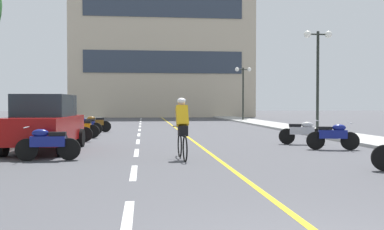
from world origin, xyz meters
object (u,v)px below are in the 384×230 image
motorcycle_5 (71,130)px  motorcycle_8 (95,123)px  motorcycle_7 (85,125)px  cyclist_rider (182,127)px  street_lamp_mid (318,58)px  motorcycle_2 (48,143)px  motorcycle_6 (80,128)px  street_lamp_far (243,81)px  parked_car_near (45,123)px  motorcycle_3 (333,136)px  motorcycle_4 (302,132)px

motorcycle_5 → motorcycle_8: 6.05m
motorcycle_7 → motorcycle_8: size_ratio=0.99×
motorcycle_8 → cyclist_rider: bearing=-73.0°
street_lamp_mid → motorcycle_2: size_ratio=3.00×
motorcycle_6 → cyclist_rider: cyclist_rider is taller
street_lamp_far → motorcycle_7: 20.20m
parked_car_near → motorcycle_3: size_ratio=2.57×
street_lamp_mid → motorcycle_6: bearing=-172.1°
street_lamp_far → cyclist_rider: bearing=-106.5°
motorcycle_8 → motorcycle_5: bearing=-92.8°
motorcycle_2 → motorcycle_4: size_ratio=1.02×
motorcycle_5 → cyclist_rider: (3.95, -5.91, 0.41)m
motorcycle_7 → cyclist_rider: size_ratio=0.95×
motorcycle_2 → motorcycle_3: size_ratio=1.02×
motorcycle_8 → cyclist_rider: size_ratio=0.96×
street_lamp_far → motorcycle_7: (-11.66, -16.20, -3.08)m
motorcycle_6 → motorcycle_8: 4.14m
parked_car_near → motorcycle_5: (0.25, 3.41, -0.44)m
motorcycle_2 → motorcycle_5: 5.86m
parked_car_near → motorcycle_6: bearing=86.2°
motorcycle_6 → motorcycle_7: 2.19m
parked_car_near → motorcycle_5: 3.45m
street_lamp_mid → parked_car_near: (-11.93, -6.92, -2.94)m
motorcycle_7 → motorcycle_6: bearing=-88.2°
motorcycle_5 → motorcycle_4: bearing=-13.3°
cyclist_rider → motorcycle_6: bearing=116.2°
street_lamp_mid → street_lamp_far: bearing=89.9°
motorcycle_2 → motorcycle_7: 9.96m
motorcycle_5 → motorcycle_8: size_ratio=1.00×
street_lamp_mid → motorcycle_8: street_lamp_mid is taller
street_lamp_mid → motorcycle_6: street_lamp_mid is taller
motorcycle_5 → motorcycle_8: same height
motorcycle_2 → street_lamp_far: bearing=66.5°
street_lamp_mid → cyclist_rider: (-7.74, -9.42, -2.97)m
parked_car_near → motorcycle_3: (9.37, -0.65, -0.44)m
street_lamp_mid → street_lamp_far: (0.02, 16.79, -0.30)m
parked_car_near → motorcycle_7: size_ratio=2.54×
motorcycle_2 → cyclist_rider: cyclist_rider is taller
motorcycle_3 → motorcycle_8: bearing=131.2°
street_lamp_mid → motorcycle_5: street_lamp_mid is taller
street_lamp_far → motorcycle_7: size_ratio=2.75×
street_lamp_far → motorcycle_3: (-2.57, -24.36, -3.08)m
parked_car_near → motorcycle_5: bearing=85.8°
motorcycle_3 → cyclist_rider: bearing=-160.3°
street_lamp_far → motorcycle_2: size_ratio=2.72×
parked_car_near → cyclist_rider: parked_car_near is taller
motorcycle_3 → motorcycle_6: bearing=146.5°
motorcycle_7 → motorcycle_8: same height
parked_car_near → motorcycle_2: parked_car_near is taller
street_lamp_mid → cyclist_rider: 12.55m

